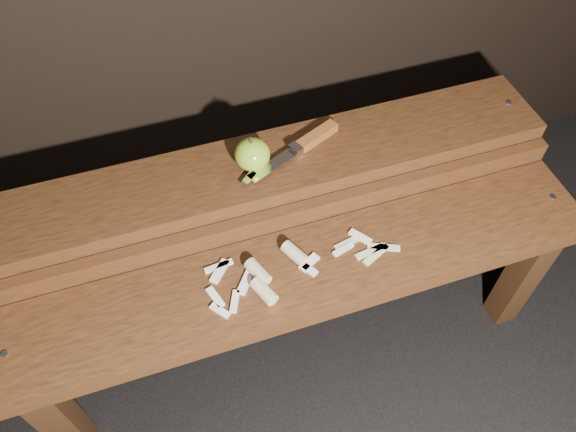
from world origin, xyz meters
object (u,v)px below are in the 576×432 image
object	(u,v)px
bench_rear_tier	(273,189)
knife	(306,143)
bench_front_tier	(307,290)
apple	(252,154)

from	to	relation	value
bench_rear_tier	knife	world-z (taller)	knife
bench_front_tier	bench_rear_tier	size ratio (longest dim) A/B	1.00
bench_rear_tier	knife	bearing A→B (deg)	13.59
bench_front_tier	bench_rear_tier	xyz separation A→B (m)	(0.00, 0.23, 0.06)
bench_rear_tier	apple	distance (m)	0.12
knife	apple	bearing A→B (deg)	-172.75
apple	bench_rear_tier	bearing A→B (deg)	-6.41
bench_front_tier	apple	size ratio (longest dim) A/B	15.55
bench_front_tier	knife	xyz separation A→B (m)	(0.08, 0.25, 0.16)
apple	knife	size ratio (longest dim) A/B	0.32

